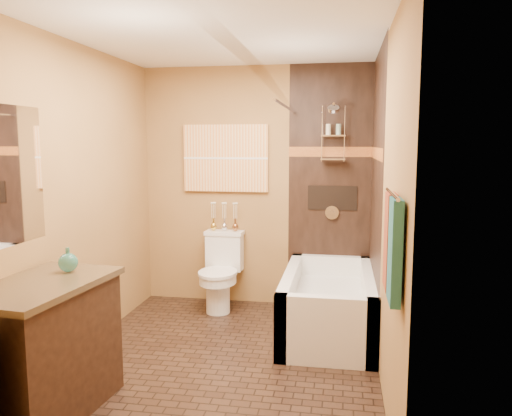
% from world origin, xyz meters
% --- Properties ---
extents(floor, '(3.00, 3.00, 0.00)m').
position_xyz_m(floor, '(0.00, 0.00, 0.00)').
color(floor, black).
rests_on(floor, ground).
extents(wall_left, '(0.02, 3.00, 2.50)m').
position_xyz_m(wall_left, '(-1.20, 0.00, 1.25)').
color(wall_left, '#A1743E').
rests_on(wall_left, floor).
extents(wall_right, '(0.02, 3.00, 2.50)m').
position_xyz_m(wall_right, '(1.20, 0.00, 1.25)').
color(wall_right, '#A1743E').
rests_on(wall_right, floor).
extents(wall_back, '(2.40, 0.02, 2.50)m').
position_xyz_m(wall_back, '(0.00, 1.50, 1.25)').
color(wall_back, '#A1743E').
rests_on(wall_back, floor).
extents(wall_front, '(2.40, 0.02, 2.50)m').
position_xyz_m(wall_front, '(0.00, -1.50, 1.25)').
color(wall_front, '#A1743E').
rests_on(wall_front, floor).
extents(ceiling, '(3.00, 3.00, 0.00)m').
position_xyz_m(ceiling, '(0.00, 0.00, 2.50)').
color(ceiling, silver).
rests_on(ceiling, wall_back).
extents(alcove_tile_back, '(0.85, 0.01, 2.50)m').
position_xyz_m(alcove_tile_back, '(0.78, 1.49, 1.25)').
color(alcove_tile_back, black).
rests_on(alcove_tile_back, wall_back).
extents(alcove_tile_right, '(0.01, 1.50, 2.50)m').
position_xyz_m(alcove_tile_right, '(1.19, 0.75, 1.25)').
color(alcove_tile_right, black).
rests_on(alcove_tile_right, wall_right).
extents(mosaic_band_back, '(0.85, 0.01, 0.10)m').
position_xyz_m(mosaic_band_back, '(0.78, 1.48, 1.62)').
color(mosaic_band_back, brown).
rests_on(mosaic_band_back, alcove_tile_back).
extents(mosaic_band_right, '(0.01, 1.50, 0.10)m').
position_xyz_m(mosaic_band_right, '(1.18, 0.75, 1.62)').
color(mosaic_band_right, brown).
rests_on(mosaic_band_right, alcove_tile_right).
extents(alcove_niche, '(0.50, 0.01, 0.25)m').
position_xyz_m(alcove_niche, '(0.80, 1.48, 1.15)').
color(alcove_niche, black).
rests_on(alcove_niche, alcove_tile_back).
extents(shower_fixtures, '(0.24, 0.33, 1.16)m').
position_xyz_m(shower_fixtures, '(0.80, 1.38, 1.67)').
color(shower_fixtures, silver).
rests_on(shower_fixtures, floor).
extents(curtain_rod, '(0.03, 1.55, 0.03)m').
position_xyz_m(curtain_rod, '(0.40, 0.75, 2.02)').
color(curtain_rod, silver).
rests_on(curtain_rod, wall_back).
extents(towel_bar, '(0.02, 0.55, 0.02)m').
position_xyz_m(towel_bar, '(1.15, -1.05, 1.45)').
color(towel_bar, silver).
rests_on(towel_bar, wall_right).
extents(towel_teal, '(0.05, 0.22, 0.52)m').
position_xyz_m(towel_teal, '(1.16, -1.18, 1.18)').
color(towel_teal, '#1E5E66').
rests_on(towel_teal, towel_bar).
extents(towel_rust, '(0.05, 0.22, 0.52)m').
position_xyz_m(towel_rust, '(1.16, -0.92, 1.18)').
color(towel_rust, maroon).
rests_on(towel_rust, towel_bar).
extents(sunset_painting, '(0.90, 0.04, 0.70)m').
position_xyz_m(sunset_painting, '(-0.32, 1.48, 1.55)').
color(sunset_painting, orange).
rests_on(sunset_painting, wall_back).
extents(bathtub, '(0.80, 1.50, 0.55)m').
position_xyz_m(bathtub, '(0.80, 0.75, 0.22)').
color(bathtub, white).
rests_on(bathtub, floor).
extents(toilet, '(0.40, 0.59, 0.79)m').
position_xyz_m(toilet, '(-0.32, 1.21, 0.40)').
color(toilet, white).
rests_on(toilet, floor).
extents(vanity, '(0.69, 1.03, 0.86)m').
position_xyz_m(vanity, '(-0.92, -0.96, 0.43)').
color(vanity, black).
rests_on(vanity, floor).
extents(teal_bottle, '(0.15, 0.15, 0.20)m').
position_xyz_m(teal_bottle, '(-0.87, -0.70, 0.94)').
color(teal_bottle, '#297C6C').
rests_on(teal_bottle, vanity).
extents(bud_vases, '(0.30, 0.06, 0.29)m').
position_xyz_m(bud_vases, '(-0.32, 1.39, 0.95)').
color(bud_vases, gold).
rests_on(bud_vases, toilet).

